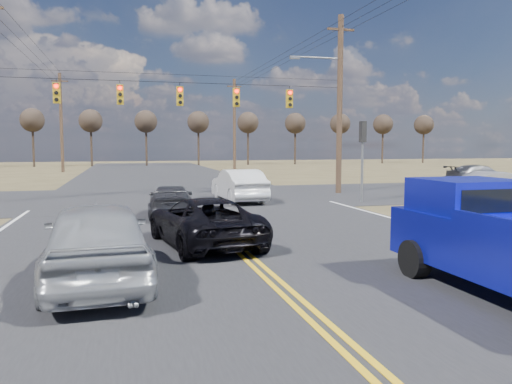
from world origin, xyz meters
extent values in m
plane|color=brown|center=(0.00, 0.00, 0.00)|extent=(160.00, 160.00, 0.00)
cube|color=#28282B|center=(0.00, 10.00, 0.00)|extent=(14.00, 120.00, 0.02)
cube|color=#28282B|center=(0.00, 18.00, 0.00)|extent=(120.00, 12.00, 0.02)
cylinder|color=#473323|center=(9.00, 18.00, 5.00)|extent=(0.32, 0.32, 10.00)
cube|color=#473323|center=(9.00, 18.00, 9.20)|extent=(1.60, 0.12, 0.12)
cylinder|color=black|center=(0.00, 18.00, 6.00)|extent=(18.00, 0.02, 0.02)
cylinder|color=black|center=(0.00, 18.00, 6.40)|extent=(18.00, 0.02, 0.02)
cube|color=#B28C14|center=(-6.00, 18.00, 5.30)|extent=(0.34, 0.24, 1.00)
cylinder|color=#FF0C05|center=(-6.00, 17.86, 5.63)|extent=(0.20, 0.06, 0.20)
cylinder|color=black|center=(-6.00, 17.86, 5.30)|extent=(0.20, 0.06, 0.20)
cylinder|color=black|center=(-6.00, 17.86, 4.97)|extent=(0.20, 0.06, 0.20)
cube|color=black|center=(-6.00, 17.83, 5.74)|extent=(0.24, 0.14, 0.03)
cube|color=#B28C14|center=(-3.00, 18.00, 5.30)|extent=(0.34, 0.24, 1.00)
cylinder|color=#FF0C05|center=(-3.00, 17.86, 5.63)|extent=(0.20, 0.06, 0.20)
cylinder|color=black|center=(-3.00, 17.86, 5.30)|extent=(0.20, 0.06, 0.20)
cylinder|color=black|center=(-3.00, 17.86, 4.97)|extent=(0.20, 0.06, 0.20)
cube|color=black|center=(-3.00, 17.83, 5.74)|extent=(0.24, 0.14, 0.03)
cube|color=#B28C14|center=(0.00, 18.00, 5.30)|extent=(0.34, 0.24, 1.00)
cylinder|color=#FF0C05|center=(0.00, 17.86, 5.63)|extent=(0.20, 0.06, 0.20)
cylinder|color=black|center=(0.00, 17.86, 5.30)|extent=(0.20, 0.06, 0.20)
cylinder|color=black|center=(0.00, 17.86, 4.97)|extent=(0.20, 0.06, 0.20)
cube|color=black|center=(0.00, 17.83, 5.74)|extent=(0.24, 0.14, 0.03)
cube|color=#B28C14|center=(3.00, 18.00, 5.30)|extent=(0.34, 0.24, 1.00)
cylinder|color=#FF0C05|center=(3.00, 17.86, 5.63)|extent=(0.20, 0.06, 0.20)
cylinder|color=black|center=(3.00, 17.86, 5.30)|extent=(0.20, 0.06, 0.20)
cylinder|color=black|center=(3.00, 17.86, 4.97)|extent=(0.20, 0.06, 0.20)
cube|color=black|center=(3.00, 17.83, 5.74)|extent=(0.24, 0.14, 0.03)
cube|color=#B28C14|center=(6.00, 18.00, 5.30)|extent=(0.34, 0.24, 1.00)
cylinder|color=#FF0C05|center=(6.00, 17.86, 5.63)|extent=(0.20, 0.06, 0.20)
cylinder|color=black|center=(6.00, 17.86, 5.30)|extent=(0.20, 0.06, 0.20)
cylinder|color=black|center=(6.00, 17.86, 4.97)|extent=(0.20, 0.06, 0.20)
cube|color=black|center=(6.00, 17.83, 5.74)|extent=(0.24, 0.14, 0.03)
cylinder|color=slate|center=(8.20, 13.50, 1.60)|extent=(0.12, 0.12, 3.20)
cube|color=black|center=(8.20, 13.50, 3.40)|extent=(0.24, 0.34, 1.00)
cylinder|color=slate|center=(7.60, 18.00, 7.60)|extent=(2.80, 0.10, 0.10)
cube|color=slate|center=(6.30, 18.00, 7.55)|extent=(0.55, 0.22, 0.14)
cylinder|color=#473323|center=(-9.00, 46.00, 5.00)|extent=(0.32, 0.32, 10.00)
cube|color=#473323|center=(-9.00, 46.00, 9.20)|extent=(1.60, 0.12, 0.12)
cylinder|color=#473323|center=(9.00, 46.00, 5.00)|extent=(0.32, 0.32, 10.00)
cube|color=#473323|center=(9.00, 46.00, 9.20)|extent=(1.60, 0.12, 0.12)
cylinder|color=black|center=(8.30, 17.00, 9.30)|extent=(0.02, 58.00, 0.02)
cylinder|color=black|center=(9.00, 17.00, 9.30)|extent=(0.02, 58.00, 0.02)
cylinder|color=black|center=(9.70, 17.00, 9.30)|extent=(0.02, 58.00, 0.02)
cylinder|color=#33261C|center=(-14.00, 60.00, 2.75)|extent=(0.28, 0.28, 5.50)
sphere|color=#2D231C|center=(-14.00, 60.00, 5.90)|extent=(3.00, 3.00, 3.00)
cylinder|color=#33261C|center=(-7.00, 60.00, 2.75)|extent=(0.28, 0.28, 5.50)
sphere|color=#2D231C|center=(-7.00, 60.00, 5.90)|extent=(3.00, 3.00, 3.00)
cylinder|color=#33261C|center=(0.00, 60.00, 2.75)|extent=(0.28, 0.28, 5.50)
sphere|color=#2D231C|center=(0.00, 60.00, 5.90)|extent=(3.00, 3.00, 3.00)
cylinder|color=#33261C|center=(7.00, 60.00, 2.75)|extent=(0.28, 0.28, 5.50)
sphere|color=#2D231C|center=(7.00, 60.00, 5.90)|extent=(3.00, 3.00, 3.00)
cylinder|color=#33261C|center=(14.00, 60.00, 2.75)|extent=(0.28, 0.28, 5.50)
sphere|color=#2D231C|center=(14.00, 60.00, 5.90)|extent=(3.00, 3.00, 3.00)
cylinder|color=#33261C|center=(21.00, 60.00, 2.75)|extent=(0.28, 0.28, 5.50)
sphere|color=#2D231C|center=(21.00, 60.00, 5.90)|extent=(3.00, 3.00, 3.00)
cylinder|color=#33261C|center=(28.00, 60.00, 2.75)|extent=(0.28, 0.28, 5.50)
sphere|color=#2D231C|center=(28.00, 60.00, 5.90)|extent=(3.00, 3.00, 3.00)
cylinder|color=#33261C|center=(35.00, 60.00, 2.75)|extent=(0.28, 0.28, 5.50)
sphere|color=#2D231C|center=(35.00, 60.00, 5.90)|extent=(3.00, 3.00, 3.00)
cylinder|color=#33261C|center=(42.00, 60.00, 2.75)|extent=(0.28, 0.28, 5.50)
sphere|color=#2D231C|center=(42.00, 60.00, 5.90)|extent=(3.00, 3.00, 3.00)
cylinder|color=black|center=(2.94, 0.63, 0.40)|extent=(0.33, 0.80, 0.80)
cylinder|color=black|center=(4.84, 0.66, 0.40)|extent=(0.33, 0.80, 0.80)
cube|color=#1017B6|center=(3.90, 0.30, 1.71)|extent=(1.86, 1.72, 0.72)
cube|color=black|center=(3.91, -0.53, 1.71)|extent=(1.60, 0.08, 0.45)
imported|color=#989B9F|center=(-3.43, 1.86, 0.86)|extent=(2.32, 5.17, 1.72)
imported|color=black|center=(-0.80, 5.10, 0.67)|extent=(2.95, 5.11, 1.34)
imported|color=silver|center=(2.52, 15.37, 0.79)|extent=(1.93, 4.90, 1.59)
imported|color=#2E2E33|center=(-1.16, 10.97, 0.60)|extent=(2.03, 4.28, 1.20)
imported|color=gray|center=(15.51, 13.00, 0.72)|extent=(1.56, 4.36, 1.43)
imported|color=#393A3F|center=(20.98, 21.08, 0.69)|extent=(2.14, 4.86, 1.39)
camera|label=1|loc=(-2.86, -8.40, 2.76)|focal=35.00mm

